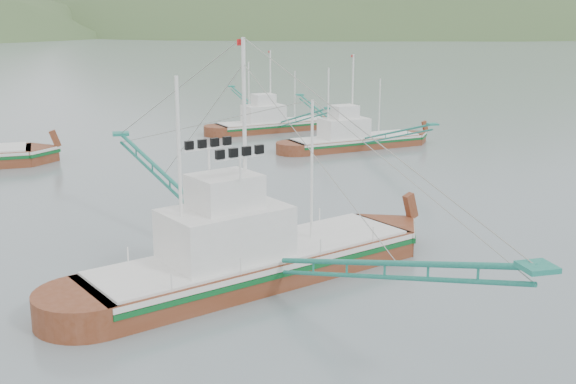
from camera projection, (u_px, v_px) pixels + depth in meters
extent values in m
plane|color=slate|center=(323.00, 296.00, 31.34)|extent=(1200.00, 1200.00, 0.00)
cube|color=#632B15|center=(256.00, 274.00, 33.29)|extent=(16.54, 9.98, 2.15)
cube|color=silver|center=(256.00, 256.00, 33.07)|extent=(16.27, 9.93, 0.24)
cube|color=#0C5622|center=(256.00, 261.00, 33.14)|extent=(16.28, 9.95, 0.24)
cube|color=silver|center=(256.00, 251.00, 33.02)|extent=(15.71, 9.48, 0.13)
cube|color=silver|center=(226.00, 234.00, 31.82)|extent=(6.26, 5.18, 2.36)
cube|color=silver|center=(225.00, 191.00, 31.35)|extent=(3.47, 3.23, 1.50)
cylinder|color=white|center=(245.00, 150.00, 31.55)|extent=(0.17, 0.17, 9.66)
cylinder|color=white|center=(180.00, 176.00, 29.87)|extent=(0.15, 0.15, 8.21)
cylinder|color=white|center=(312.00, 171.00, 34.07)|extent=(0.13, 0.13, 6.76)
cube|color=#632B15|center=(274.00, 129.00, 74.77)|extent=(12.54, 5.90, 1.62)
cube|color=silver|center=(274.00, 123.00, 74.60)|extent=(12.32, 5.91, 0.18)
cube|color=#0C5622|center=(274.00, 125.00, 74.65)|extent=(12.33, 5.93, 0.18)
cube|color=silver|center=(274.00, 121.00, 74.56)|extent=(11.92, 5.61, 0.10)
cube|color=silver|center=(264.00, 114.00, 73.81)|extent=(4.52, 3.44, 1.78)
cube|color=silver|center=(263.00, 100.00, 73.45)|extent=(2.45, 2.21, 1.13)
cylinder|color=white|center=(270.00, 86.00, 73.50)|extent=(0.13, 0.13, 7.28)
cylinder|color=white|center=(249.00, 93.00, 72.54)|extent=(0.11, 0.11, 6.19)
cylinder|color=white|center=(295.00, 96.00, 75.04)|extent=(0.10, 0.10, 5.09)
cube|color=#632B15|center=(355.00, 146.00, 65.36)|extent=(12.73, 5.66, 1.64)
cube|color=silver|center=(356.00, 139.00, 65.19)|extent=(12.50, 5.68, 0.18)
cube|color=#0C5622|center=(356.00, 141.00, 65.24)|extent=(12.51, 5.69, 0.18)
cube|color=silver|center=(356.00, 137.00, 65.15)|extent=(12.10, 5.38, 0.10)
cube|color=silver|center=(344.00, 128.00, 64.42)|extent=(4.55, 3.39, 1.81)
cube|color=silver|center=(344.00, 112.00, 64.06)|extent=(2.45, 2.19, 1.15)
cylinder|color=white|center=(353.00, 96.00, 64.09)|extent=(0.13, 0.13, 7.40)
cylinder|color=white|center=(328.00, 104.00, 63.18)|extent=(0.12, 0.12, 6.29)
cylinder|color=white|center=(379.00, 107.00, 65.58)|extent=(0.10, 0.10, 5.18)
ellipsoid|color=#3D582D|center=(471.00, 30.00, 493.66)|extent=(684.00, 432.00, 306.00)
ellipsoid|color=slate|center=(147.00, 28.00, 564.45)|extent=(960.00, 400.00, 240.00)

